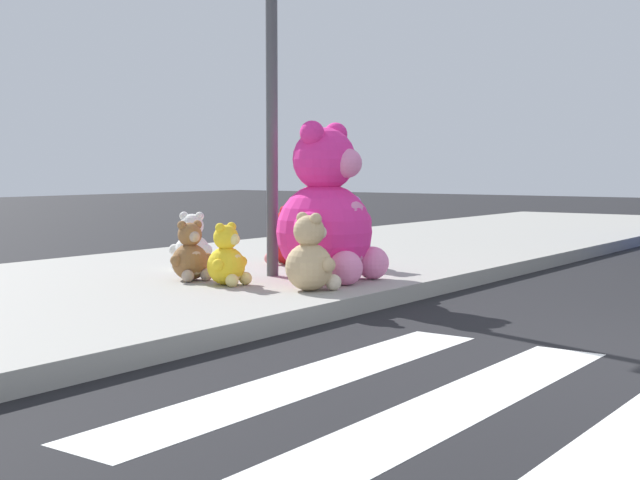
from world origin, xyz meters
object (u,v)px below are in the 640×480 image
Objects in this scene: plush_brown at (191,256)px; plush_tan at (311,259)px; plush_white at (191,247)px; plush_yellow at (228,260)px; plush_pink_large at (328,217)px; plush_lavender at (347,239)px; sign_pole at (272,94)px; plush_red at (287,241)px.

plush_tan is at bearing -86.02° from plush_brown.
plush_brown is (-0.59, -0.56, -0.02)m from plush_white.
plush_tan reaches higher than plush_white.
plush_yellow is 0.49m from plush_brown.
plush_yellow reaches higher than plush_brown.
plush_tan is (0.14, -0.80, 0.04)m from plush_yellow.
plush_white reaches higher than plush_yellow.
plush_pink_large is 2.64× the size of plush_brown.
plush_lavender is at bearing -2.03° from plush_yellow.
plush_pink_large reaches higher than plush_lavender.
plush_pink_large is 0.80m from plush_tan.
plush_red is (0.87, 0.51, -1.45)m from sign_pole.
plush_lavender is (1.02, -0.16, -1.41)m from sign_pole.
plush_yellow is at bearing -172.67° from sign_pole.
plush_pink_large is 2.63× the size of plush_yellow.
plush_red is at bearing 53.83° from plush_pink_large.
plush_pink_large is at bearing 24.10° from plush_tan.
sign_pole is at bearing -149.78° from plush_red.
plush_brown is (-1.56, -0.12, -0.03)m from plush_red.
plush_lavender is at bearing 24.43° from plush_pink_large.
sign_pole is at bearing -29.60° from plush_brown.
plush_lavender is 1.12× the size of plush_tan.
sign_pole is 5.89× the size of plush_brown.
plush_pink_large is 1.29m from plush_brown.
plush_tan is (-0.67, -0.30, -0.31)m from plush_pink_large.
plush_lavender reaches higher than plush_brown.
plush_pink_large is 2.31× the size of plush_red.
plush_lavender reaches higher than plush_tan.
plush_yellow is 1.00× the size of plush_brown.
plush_pink_large is at bearing -31.53° from plush_yellow.
sign_pole is 5.16× the size of plush_red.
plush_pink_large is at bearing -83.50° from sign_pole.
sign_pole reaches higher than plush_lavender.
plush_lavender is at bearing -77.16° from plush_red.
sign_pole is 1.68m from plush_brown.
sign_pole is at bearing 171.22° from plush_lavender.
sign_pole is 1.77m from plush_red.
plush_tan is at bearing -155.70° from plush_lavender.
plush_tan is at bearing -124.02° from sign_pole.
plush_yellow is 0.88× the size of plush_red.
plush_tan is at bearing -80.01° from plush_yellow.
plush_lavender is at bearing -8.78° from sign_pole.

